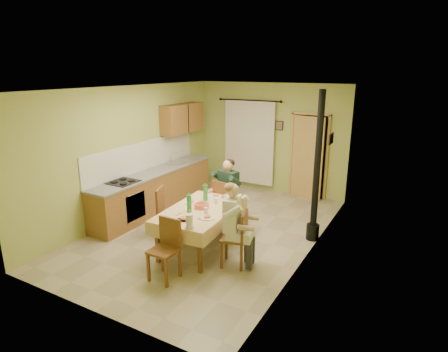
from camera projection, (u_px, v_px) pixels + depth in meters
The scene contains 17 objects.
floor at pixel (211, 230), 7.53m from camera, with size 4.00×6.00×0.01m, color tan.
room_shell at pixel (210, 141), 7.02m from camera, with size 4.04×6.04×2.82m.
kitchen_run at pixel (156, 189), 8.53m from camera, with size 0.64×3.64×1.56m.
upper_cabinets at pixel (183, 118), 9.27m from camera, with size 0.35×1.40×0.70m, color brown.
curtain at pixel (249, 142), 9.87m from camera, with size 1.70×0.07×2.22m.
doorway at pixel (308, 156), 9.21m from camera, with size 0.96×0.23×2.15m.
dining_table at pixel (201, 229), 6.69m from camera, with size 1.20×1.86×0.76m.
tableware at pixel (198, 207), 6.47m from camera, with size 0.89×1.64×0.33m.
chair_far at pixel (227, 213), 7.63m from camera, with size 0.54×0.54×1.01m.
chair_near at pixel (165, 262), 5.73m from camera, with size 0.40×0.40×0.96m.
chair_right at pixel (235, 249), 6.13m from camera, with size 0.47×0.47×0.94m.
chair_left at pixel (170, 223), 7.15m from camera, with size 0.55×0.55×0.99m.
man_far at pixel (227, 186), 7.48m from camera, with size 0.63×0.55×1.39m.
man_right at pixel (234, 215), 5.97m from camera, with size 0.55×0.64×1.39m.
stove_flue at pixel (316, 188), 6.86m from camera, with size 0.24×0.24×2.80m.
picture_back at pixel (279, 126), 9.42m from camera, with size 0.19×0.03×0.23m, color black.
picture_right at pixel (331, 139), 7.10m from camera, with size 0.03×0.31×0.21m, color brown.
Camera 1 is at (3.61, -5.92, 3.14)m, focal length 30.00 mm.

